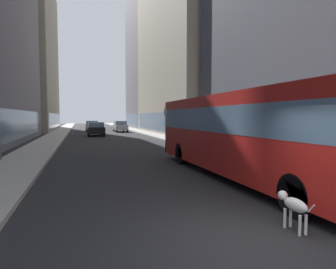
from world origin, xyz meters
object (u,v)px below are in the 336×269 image
Objects in this scene: transit_bus at (242,130)px; car_silver_sedan at (120,126)px; car_black_suv at (96,129)px; car_grey_wagon at (92,126)px; dalmatian_dog at (293,205)px.

car_silver_sedan is at bearing 90.00° from transit_bus.
car_black_suv is at bearing 98.93° from transit_bus.
car_grey_wagon is 0.98× the size of car_black_suv.
car_black_suv is at bearing -90.00° from car_grey_wagon.
transit_bus is 2.69× the size of car_black_suv.
transit_bus is at bearing 70.07° from dalmatian_dog.
car_grey_wagon and car_silver_sedan have the same top height.
car_silver_sedan reaches higher than dalmatian_dog.
car_grey_wagon is 11.81m from car_black_suv.
car_black_suv is at bearing 94.32° from dalmatian_dog.
dalmatian_dog is at bearing -86.89° from car_grey_wagon.
car_grey_wagon is at bearing 93.11° from dalmatian_dog.
car_silver_sedan is (4.00, -3.33, -0.00)m from car_grey_wagon.
car_black_suv is (-4.00, 25.45, -0.95)m from transit_bus.
car_silver_sedan is 4.62× the size of dalmatian_dog.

